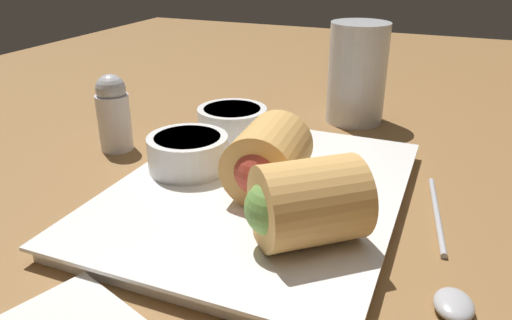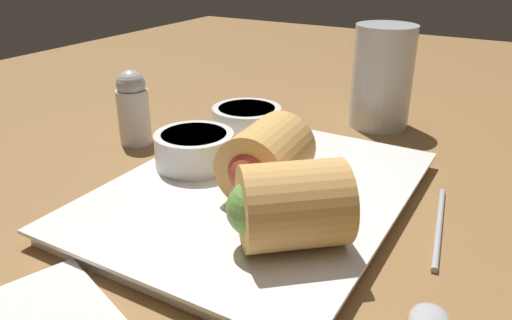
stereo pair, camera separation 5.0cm
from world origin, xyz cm
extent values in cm
cube|color=olive|center=(0.00, 0.00, 1.00)|extent=(180.00, 140.00, 2.00)
cube|color=white|center=(-2.19, 0.25, 2.60)|extent=(28.95, 22.64, 1.20)
cube|color=white|center=(-2.19, 0.25, 3.35)|extent=(30.11, 23.54, 0.30)
cylinder|color=#DBA356|center=(-2.58, -1.01, 6.51)|extent=(7.60, 6.57, 6.03)
sphere|color=#B23D2D|center=(-5.24, -1.22, 6.51)|extent=(3.92, 3.92, 3.92)
cylinder|color=#DBA356|center=(-8.61, -6.39, 6.51)|extent=(9.22, 9.35, 6.03)
sphere|color=#6B9E47|center=(-10.34, -4.36, 6.51)|extent=(3.92, 3.92, 3.92)
cylinder|color=white|center=(-1.38, 7.33, 5.09)|extent=(7.37, 7.37, 3.18)
cylinder|color=#DBBC89|center=(-1.38, 7.33, 6.40)|extent=(6.05, 6.05, 0.57)
cylinder|color=white|center=(7.65, 7.09, 5.09)|extent=(7.37, 7.37, 3.18)
cylinder|color=beige|center=(7.65, 7.09, 6.40)|extent=(6.05, 6.05, 0.57)
cylinder|color=#B2B2B7|center=(1.14, -14.57, 2.25)|extent=(12.53, 2.42, 0.50)
ellipsoid|color=#B2B2B7|center=(-10.69, -16.40, 2.54)|extent=(3.48, 2.87, 1.09)
cylinder|color=silver|center=(22.13, -2.95, 8.06)|extent=(7.10, 7.10, 12.12)
cylinder|color=silver|center=(2.92, 18.77, 5.05)|extent=(3.50, 3.50, 6.09)
sphere|color=#B7B7BC|center=(2.92, 18.77, 8.71)|extent=(3.15, 3.15, 3.15)
camera|label=1|loc=(-37.73, -14.55, 23.00)|focal=35.00mm
camera|label=2|loc=(-35.51, -19.04, 23.00)|focal=35.00mm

